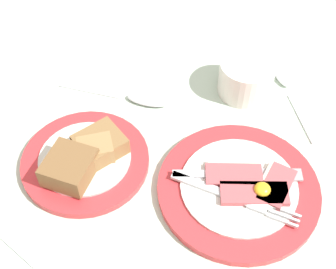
{
  "coord_description": "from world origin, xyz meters",
  "views": [
    {
      "loc": [
        0.08,
        -0.38,
        0.57
      ],
      "look_at": [
        0.0,
        0.07,
        0.02
      ],
      "focal_mm": 50.0,
      "sensor_mm": 36.0,
      "label": 1
    }
  ],
  "objects_px": {
    "sugar_cup": "(246,77)",
    "teaspoon_by_saucer": "(286,84)",
    "bread_plate": "(85,159)",
    "teaspoon_near_cup": "(132,97)",
    "breakfast_plate": "(240,190)"
  },
  "relations": [
    {
      "from": "teaspoon_by_saucer",
      "to": "teaspoon_near_cup",
      "type": "height_order",
      "value": "same"
    },
    {
      "from": "breakfast_plate",
      "to": "bread_plate",
      "type": "height_order",
      "value": "bread_plate"
    },
    {
      "from": "sugar_cup",
      "to": "teaspoon_near_cup",
      "type": "height_order",
      "value": "sugar_cup"
    },
    {
      "from": "breakfast_plate",
      "to": "teaspoon_by_saucer",
      "type": "height_order",
      "value": "breakfast_plate"
    },
    {
      "from": "bread_plate",
      "to": "teaspoon_by_saucer",
      "type": "distance_m",
      "value": 0.37
    },
    {
      "from": "bread_plate",
      "to": "teaspoon_near_cup",
      "type": "distance_m",
      "value": 0.15
    },
    {
      "from": "teaspoon_by_saucer",
      "to": "teaspoon_near_cup",
      "type": "relative_size",
      "value": 0.96
    },
    {
      "from": "sugar_cup",
      "to": "teaspoon_near_cup",
      "type": "xyz_separation_m",
      "value": [
        -0.18,
        -0.05,
        -0.03
      ]
    },
    {
      "from": "sugar_cup",
      "to": "teaspoon_by_saucer",
      "type": "height_order",
      "value": "sugar_cup"
    },
    {
      "from": "breakfast_plate",
      "to": "bread_plate",
      "type": "bearing_deg",
      "value": 177.59
    },
    {
      "from": "breakfast_plate",
      "to": "sugar_cup",
      "type": "distance_m",
      "value": 0.21
    },
    {
      "from": "breakfast_plate",
      "to": "teaspoon_near_cup",
      "type": "xyz_separation_m",
      "value": [
        -0.19,
        0.16,
        -0.0
      ]
    },
    {
      "from": "bread_plate",
      "to": "sugar_cup",
      "type": "distance_m",
      "value": 0.3
    },
    {
      "from": "teaspoon_by_saucer",
      "to": "sugar_cup",
      "type": "bearing_deg",
      "value": 86.97
    },
    {
      "from": "breakfast_plate",
      "to": "sugar_cup",
      "type": "relative_size",
      "value": 2.53
    }
  ]
}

